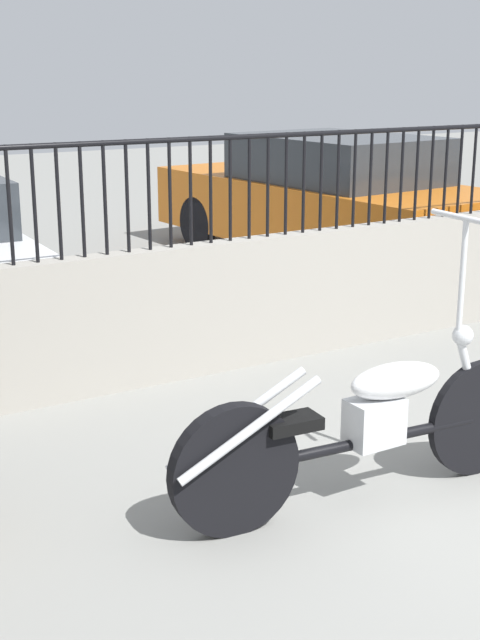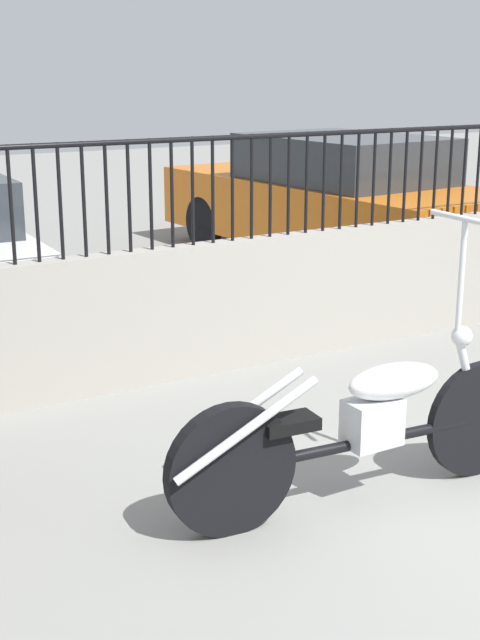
{
  "view_description": "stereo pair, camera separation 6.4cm",
  "coord_description": "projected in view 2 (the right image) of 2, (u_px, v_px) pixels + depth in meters",
  "views": [
    {
      "loc": [
        -3.56,
        -2.59,
        2.12
      ],
      "look_at": [
        -0.97,
        1.69,
        0.7
      ],
      "focal_mm": 50.0,
      "sensor_mm": 36.0,
      "label": 1
    },
    {
      "loc": [
        -3.51,
        -2.62,
        2.12
      ],
      "look_at": [
        -0.97,
        1.69,
        0.7
      ],
      "focal_mm": 50.0,
      "sensor_mm": 36.0,
      "label": 2
    }
  ],
  "objects": [
    {
      "name": "low_wall",
      "position": [
        278.0,
        298.0,
        6.63
      ],
      "size": [
        10.34,
        0.18,
        0.94
      ],
      "color": "#9E998E",
      "rests_on": "ground_plane"
    },
    {
      "name": "fence_railing",
      "position": [
        280.0,
        169.0,
        6.37
      ],
      "size": [
        10.34,
        0.04,
        0.74
      ],
      "color": "black",
      "rests_on": "low_wall"
    },
    {
      "name": "motorcycle_black",
      "position": [
        351.0,
        427.0,
        4.38
      ],
      "size": [
        2.1,
        0.52,
        1.43
      ],
      "rotation": [
        0.0,
        0.0,
        -0.09
      ],
      "color": "black",
      "rests_on": "ground_plane"
    },
    {
      "name": "car_orange",
      "position": [
        332.0,
        199.0,
        9.92
      ],
      "size": [
        2.04,
        4.51,
        1.42
      ],
      "rotation": [
        0.0,
        0.0,
        1.64
      ],
      "color": "black",
      "rests_on": "ground_plane"
    }
  ]
}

